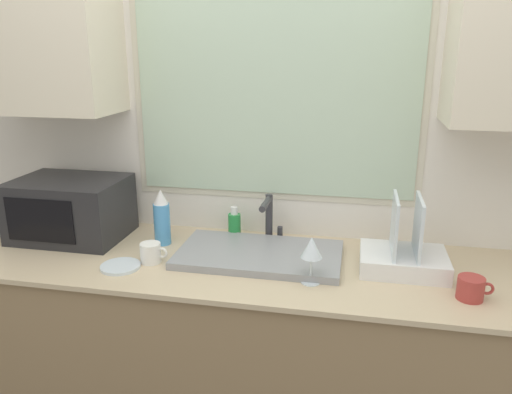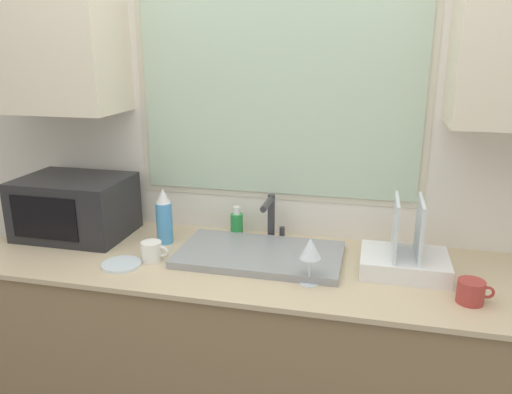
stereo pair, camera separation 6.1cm
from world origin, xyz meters
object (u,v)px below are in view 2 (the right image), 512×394
object	(u,v)px
mug_near_sink	(152,251)
wine_glass	(310,250)
dish_rack	(405,258)
spray_bottle	(164,217)
faucet	(271,214)
microwave	(75,206)
soap_bottle	(237,224)

from	to	relation	value
mug_near_sink	wine_glass	xyz separation A→B (m)	(0.64, -0.05, 0.09)
dish_rack	spray_bottle	size ratio (longest dim) A/B	1.33
dish_rack	spray_bottle	bearing A→B (deg)	176.18
faucet	microwave	size ratio (longest dim) A/B	0.43
soap_bottle	wine_glass	size ratio (longest dim) A/B	0.80
microwave	mug_near_sink	bearing A→B (deg)	-23.07
spray_bottle	mug_near_sink	distance (m)	0.21
mug_near_sink	dish_rack	bearing A→B (deg)	7.48
microwave	mug_near_sink	size ratio (longest dim) A/B	4.23
microwave	wine_glass	distance (m)	1.13
faucet	spray_bottle	world-z (taller)	spray_bottle
faucet	soap_bottle	distance (m)	0.17
faucet	soap_bottle	world-z (taller)	faucet
microwave	dish_rack	bearing A→B (deg)	-2.69
faucet	microwave	world-z (taller)	microwave
dish_rack	mug_near_sink	xyz separation A→B (m)	(-0.98, -0.13, -0.02)
spray_bottle	wine_glass	xyz separation A→B (m)	(0.67, -0.25, 0.01)
microwave	mug_near_sink	world-z (taller)	microwave
mug_near_sink	spray_bottle	bearing A→B (deg)	98.26
dish_rack	soap_bottle	xyz separation A→B (m)	(-0.72, 0.21, 0.00)
faucet	wine_glass	size ratio (longest dim) A/B	1.16
soap_bottle	faucet	bearing A→B (deg)	-6.24
microwave	dish_rack	size ratio (longest dim) A/B	1.46
mug_near_sink	soap_bottle	bearing A→B (deg)	52.49
faucet	mug_near_sink	bearing A→B (deg)	-142.73
spray_bottle	soap_bottle	world-z (taller)	spray_bottle
mug_near_sink	wine_glass	world-z (taller)	wine_glass
dish_rack	microwave	bearing A→B (deg)	177.31
spray_bottle	soap_bottle	size ratio (longest dim) A/B	1.73
soap_bottle	wine_glass	distance (m)	0.55
dish_rack	soap_bottle	distance (m)	0.75
wine_glass	dish_rack	bearing A→B (deg)	28.23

